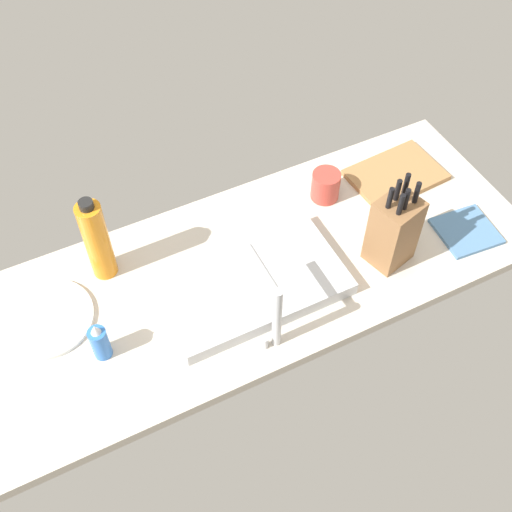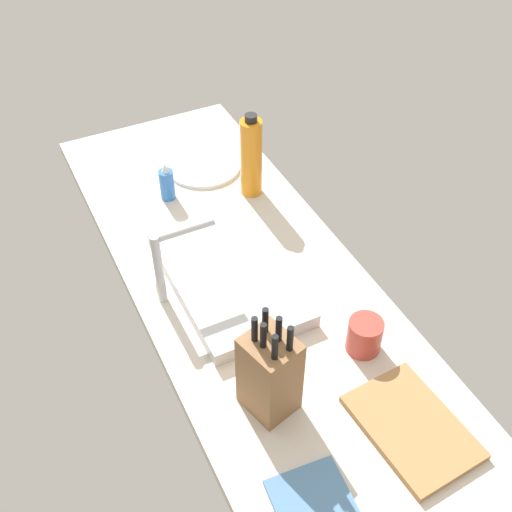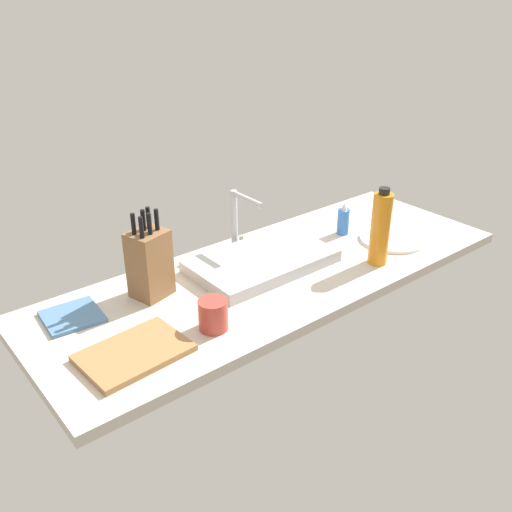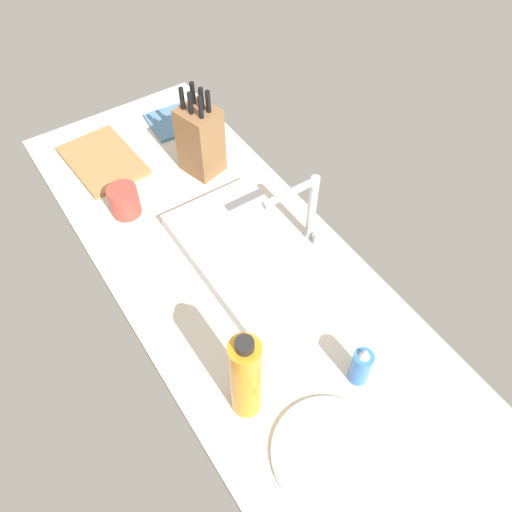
{
  "view_description": "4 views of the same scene",
  "coord_description": "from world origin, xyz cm",
  "px_view_note": "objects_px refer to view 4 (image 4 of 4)",
  "views": [
    {
      "loc": [
        42.6,
        97.53,
        148.06
      ],
      "look_at": [
        -5.48,
        1.32,
        10.76
      ],
      "focal_mm": 45.14,
      "sensor_mm": 36.0,
      "label": 1
    },
    {
      "loc": [
        -114.39,
        52.24,
        129.72
      ],
      "look_at": [
        -3.38,
        -2.33,
        11.56
      ],
      "focal_mm": 44.51,
      "sensor_mm": 36.0,
      "label": 2
    },
    {
      "loc": [
        -114.48,
        -129.98,
        96.95
      ],
      "look_at": [
        -6.45,
        3.16,
        10.03
      ],
      "focal_mm": 39.71,
      "sensor_mm": 36.0,
      "label": 3
    },
    {
      "loc": [
        72.16,
        -42.2,
        116.61
      ],
      "look_at": [
        1.14,
        4.99,
        8.69
      ],
      "focal_mm": 36.54,
      "sensor_mm": 36.0,
      "label": 4
    }
  ],
  "objects_px": {
    "water_bottle": "(246,377)",
    "cutting_board": "(103,160)",
    "coffee_mug": "(124,201)",
    "knife_block": "(200,140)",
    "dish_towel": "(173,122)",
    "dinner_plate": "(330,454)",
    "faucet": "(305,205)",
    "soap_bottle": "(361,366)",
    "sink_basin": "(251,255)"
  },
  "relations": [
    {
      "from": "water_bottle",
      "to": "cutting_board",
      "type": "bearing_deg",
      "value": 176.62
    },
    {
      "from": "water_bottle",
      "to": "coffee_mug",
      "type": "xyz_separation_m",
      "value": [
        -0.69,
        0.03,
        -0.09
      ]
    },
    {
      "from": "cutting_board",
      "to": "water_bottle",
      "type": "height_order",
      "value": "water_bottle"
    },
    {
      "from": "knife_block",
      "to": "dish_towel",
      "type": "height_order",
      "value": "knife_block"
    },
    {
      "from": "dinner_plate",
      "to": "dish_towel",
      "type": "height_order",
      "value": "same"
    },
    {
      "from": "faucet",
      "to": "cutting_board",
      "type": "bearing_deg",
      "value": -151.12
    },
    {
      "from": "soap_bottle",
      "to": "dinner_plate",
      "type": "bearing_deg",
      "value": -57.74
    },
    {
      "from": "knife_block",
      "to": "dish_towel",
      "type": "relative_size",
      "value": 1.75
    },
    {
      "from": "sink_basin",
      "to": "soap_bottle",
      "type": "bearing_deg",
      "value": 2.04
    },
    {
      "from": "water_bottle",
      "to": "dinner_plate",
      "type": "bearing_deg",
      "value": 23.84
    },
    {
      "from": "dinner_plate",
      "to": "dish_towel",
      "type": "bearing_deg",
      "value": 167.89
    },
    {
      "from": "dinner_plate",
      "to": "water_bottle",
      "type": "bearing_deg",
      "value": -156.16
    },
    {
      "from": "knife_block",
      "to": "water_bottle",
      "type": "bearing_deg",
      "value": -38.13
    },
    {
      "from": "knife_block",
      "to": "dish_towel",
      "type": "xyz_separation_m",
      "value": [
        -0.26,
        0.03,
        -0.11
      ]
    },
    {
      "from": "dish_towel",
      "to": "dinner_plate",
      "type": "bearing_deg",
      "value": -12.11
    },
    {
      "from": "dinner_plate",
      "to": "dish_towel",
      "type": "relative_size",
      "value": 1.54
    },
    {
      "from": "sink_basin",
      "to": "coffee_mug",
      "type": "xyz_separation_m",
      "value": [
        -0.35,
        -0.21,
        0.03
      ]
    },
    {
      "from": "faucet",
      "to": "knife_block",
      "type": "distance_m",
      "value": 0.42
    },
    {
      "from": "faucet",
      "to": "soap_bottle",
      "type": "relative_size",
      "value": 1.75
    },
    {
      "from": "faucet",
      "to": "water_bottle",
      "type": "bearing_deg",
      "value": -50.76
    },
    {
      "from": "faucet",
      "to": "water_bottle",
      "type": "xyz_separation_m",
      "value": [
        0.32,
        -0.39,
        -0.01
      ]
    },
    {
      "from": "cutting_board",
      "to": "coffee_mug",
      "type": "distance_m",
      "value": 0.25
    },
    {
      "from": "soap_bottle",
      "to": "water_bottle",
      "type": "xyz_separation_m",
      "value": [
        -0.09,
        -0.25,
        0.08
      ]
    },
    {
      "from": "coffee_mug",
      "to": "sink_basin",
      "type": "bearing_deg",
      "value": 30.48
    },
    {
      "from": "cutting_board",
      "to": "soap_bottle",
      "type": "relative_size",
      "value": 2.19
    },
    {
      "from": "dinner_plate",
      "to": "dish_towel",
      "type": "distance_m",
      "value": 1.21
    },
    {
      "from": "dish_towel",
      "to": "sink_basin",
      "type": "bearing_deg",
      "value": -9.06
    },
    {
      "from": "knife_block",
      "to": "cutting_board",
      "type": "height_order",
      "value": "knife_block"
    },
    {
      "from": "knife_block",
      "to": "coffee_mug",
      "type": "relative_size",
      "value": 3.08
    },
    {
      "from": "coffee_mug",
      "to": "cutting_board",
      "type": "bearing_deg",
      "value": 173.4
    },
    {
      "from": "soap_bottle",
      "to": "dish_towel",
      "type": "bearing_deg",
      "value": 175.3
    },
    {
      "from": "water_bottle",
      "to": "dinner_plate",
      "type": "relative_size",
      "value": 1.12
    },
    {
      "from": "sink_basin",
      "to": "dish_towel",
      "type": "xyz_separation_m",
      "value": [
        -0.65,
        0.1,
        -0.02
      ]
    },
    {
      "from": "dinner_plate",
      "to": "dish_towel",
      "type": "xyz_separation_m",
      "value": [
        -1.19,
        0.25,
        0.0
      ]
    },
    {
      "from": "dish_towel",
      "to": "coffee_mug",
      "type": "relative_size",
      "value": 1.76
    },
    {
      "from": "faucet",
      "to": "cutting_board",
      "type": "height_order",
      "value": "faucet"
    },
    {
      "from": "faucet",
      "to": "water_bottle",
      "type": "relative_size",
      "value": 0.81
    },
    {
      "from": "dinner_plate",
      "to": "coffee_mug",
      "type": "xyz_separation_m",
      "value": [
        -0.89,
        -0.06,
        0.04
      ]
    },
    {
      "from": "sink_basin",
      "to": "faucet",
      "type": "height_order",
      "value": "faucet"
    },
    {
      "from": "cutting_board",
      "to": "soap_bottle",
      "type": "height_order",
      "value": "soap_bottle"
    },
    {
      "from": "faucet",
      "to": "dish_towel",
      "type": "distance_m",
      "value": 0.69
    },
    {
      "from": "faucet",
      "to": "knife_block",
      "type": "bearing_deg",
      "value": -168.59
    },
    {
      "from": "cutting_board",
      "to": "dish_towel",
      "type": "xyz_separation_m",
      "value": [
        -0.06,
        0.28,
        -0.0
      ]
    },
    {
      "from": "knife_block",
      "to": "cutting_board",
      "type": "distance_m",
      "value": 0.34
    },
    {
      "from": "faucet",
      "to": "water_bottle",
      "type": "height_order",
      "value": "water_bottle"
    },
    {
      "from": "faucet",
      "to": "coffee_mug",
      "type": "bearing_deg",
      "value": -135.34
    },
    {
      "from": "knife_block",
      "to": "sink_basin",
      "type": "bearing_deg",
      "value": -25.94
    },
    {
      "from": "soap_bottle",
      "to": "knife_block",
      "type": "bearing_deg",
      "value": 175.83
    },
    {
      "from": "sink_basin",
      "to": "faucet",
      "type": "xyz_separation_m",
      "value": [
        0.02,
        0.16,
        0.12
      ]
    },
    {
      "from": "knife_block",
      "to": "dinner_plate",
      "type": "distance_m",
      "value": 0.96
    }
  ]
}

